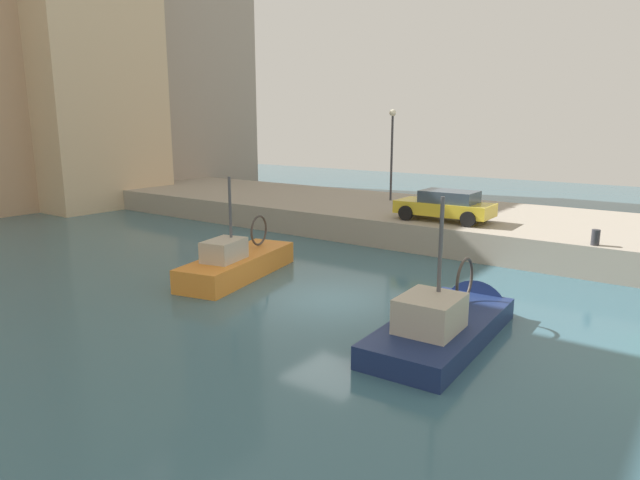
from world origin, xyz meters
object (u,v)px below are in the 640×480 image
fishing_boat_navy (448,331)px  quay_streetlamp (392,140)px  mooring_bollard_north (596,237)px  fishing_boat_orange (243,271)px  parked_car_yellow (446,205)px

fishing_boat_navy → quay_streetlamp: (13.59, 9.30, 4.33)m
fishing_boat_navy → mooring_bollard_north: 8.28m
fishing_boat_orange → parked_car_yellow: fishing_boat_orange is taller
fishing_boat_orange → parked_car_yellow: (8.32, -4.07, 1.77)m
fishing_boat_navy → parked_car_yellow: bearing=24.5°
mooring_bollard_north → quay_streetlamp: quay_streetlamp is taller
mooring_bollard_north → fishing_boat_navy: bearing=166.5°
parked_car_yellow → quay_streetlamp: size_ratio=0.86×
fishing_boat_orange → mooring_bollard_north: bearing=-56.3°
fishing_boat_navy → parked_car_yellow: fishing_boat_navy is taller
parked_car_yellow → quay_streetlamp: (4.19, 5.02, 2.57)m
parked_car_yellow → quay_streetlamp: bearing=50.1°
parked_car_yellow → mooring_bollard_north: 6.38m
parked_car_yellow → fishing_boat_navy: bearing=-155.5°
parked_car_yellow → mooring_bollard_north: size_ratio=7.52×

